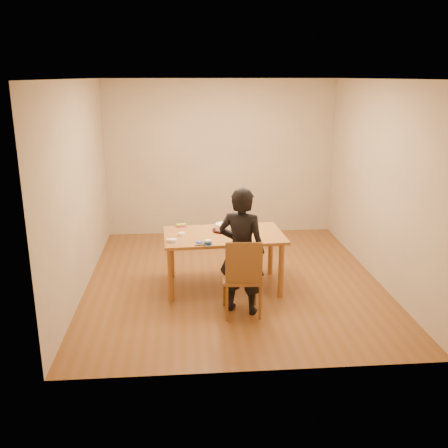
{
  "coord_description": "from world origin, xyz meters",
  "views": [
    {
      "loc": [
        -0.66,
        -6.42,
        2.73
      ],
      "look_at": [
        -0.15,
        -0.27,
        0.9
      ],
      "focal_mm": 40.0,
      "sensor_mm": 36.0,
      "label": 1
    }
  ],
  "objects": [
    {
      "name": "dining_table",
      "position": [
        -0.15,
        -0.22,
        0.73
      ],
      "size": [
        1.61,
        1.01,
        0.04
      ],
      "primitive_type": "cube",
      "rotation": [
        0.0,
        0.0,
        0.06
      ],
      "color": "brown",
      "rests_on": "floor"
    },
    {
      "name": "person",
      "position": [
        0.0,
        -0.95,
        0.77
      ],
      "size": [
        0.66,
        0.56,
        1.53
      ],
      "primitive_type": "imported",
      "rotation": [
        0.0,
        0.0,
        2.73
      ],
      "color": "black",
      "rests_on": "floor"
    },
    {
      "name": "frosting_lid",
      "position": [
        -0.48,
        -0.55,
        0.75
      ],
      "size": [
        0.09,
        0.09,
        0.01
      ],
      "primitive_type": "cylinder",
      "color": "#1926A2",
      "rests_on": "dining_table"
    },
    {
      "name": "frosting_dollop",
      "position": [
        -0.48,
        -0.55,
        0.77
      ],
      "size": [
        0.04,
        0.04,
        0.02
      ],
      "primitive_type": "ellipsoid",
      "color": "white",
      "rests_on": "frosting_lid"
    },
    {
      "name": "candy_box_pink",
      "position": [
        -0.7,
        0.15,
        0.76
      ],
      "size": [
        0.13,
        0.07,
        0.02
      ],
      "primitive_type": "cube",
      "rotation": [
        0.0,
        0.0,
        0.04
      ],
      "color": "#C02D6F",
      "rests_on": "dining_table"
    },
    {
      "name": "ramekin_multi",
      "position": [
        -0.85,
        -0.49,
        0.77
      ],
      "size": [
        0.08,
        0.08,
        0.04
      ],
      "primitive_type": "cylinder",
      "color": "white",
      "rests_on": "dining_table"
    },
    {
      "name": "spatula",
      "position": [
        -0.45,
        -0.65,
        0.75
      ],
      "size": [
        0.17,
        0.04,
        0.01
      ],
      "primitive_type": "cube",
      "rotation": [
        0.0,
        0.0,
        0.17
      ],
      "color": "black",
      "rests_on": "dining_table"
    },
    {
      "name": "frosting_dome",
      "position": [
        -0.14,
        -0.09,
        0.85
      ],
      "size": [
        0.21,
        0.21,
        0.03
      ],
      "primitive_type": "ellipsoid",
      "color": "white",
      "rests_on": "cake"
    },
    {
      "name": "candy_box_green",
      "position": [
        -0.7,
        0.15,
        0.78
      ],
      "size": [
        0.14,
        0.09,
        0.02
      ],
      "primitive_type": "cube",
      "rotation": [
        0.0,
        0.0,
        0.18
      ],
      "color": "green",
      "rests_on": "candy_box_pink"
    },
    {
      "name": "ramekin_yellow",
      "position": [
        -0.7,
        -0.25,
        0.77
      ],
      "size": [
        0.08,
        0.08,
        0.04
      ],
      "primitive_type": "cylinder",
      "color": "white",
      "rests_on": "dining_table"
    },
    {
      "name": "dining_chair",
      "position": [
        0.0,
        -1.0,
        0.45
      ],
      "size": [
        0.48,
        0.48,
        0.04
      ],
      "primitive_type": "cube",
      "rotation": [
        0.0,
        0.0,
        -0.07
      ],
      "color": "brown",
      "rests_on": "floor"
    },
    {
      "name": "ramekin_green",
      "position": [
        -0.8,
        -0.51,
        0.77
      ],
      "size": [
        0.09,
        0.09,
        0.04
      ],
      "primitive_type": "cylinder",
      "color": "white",
      "rests_on": "dining_table"
    },
    {
      "name": "cake_plate",
      "position": [
        -0.14,
        -0.09,
        0.76
      ],
      "size": [
        0.29,
        0.29,
        0.02
      ],
      "primitive_type": "cylinder",
      "color": "#B80C23",
      "rests_on": "dining_table"
    },
    {
      "name": "cake",
      "position": [
        -0.14,
        -0.09,
        0.81
      ],
      "size": [
        0.22,
        0.22,
        0.07
      ],
      "primitive_type": "cylinder",
      "color": "white",
      "rests_on": "cake_plate"
    },
    {
      "name": "room_shell",
      "position": [
        0.0,
        0.34,
        1.35
      ],
      "size": [
        4.0,
        4.5,
        2.7
      ],
      "color": "brown",
      "rests_on": "ground"
    },
    {
      "name": "frosting_tub",
      "position": [
        -0.38,
        -0.68,
        0.79
      ],
      "size": [
        0.08,
        0.08,
        0.07
      ],
      "primitive_type": "cylinder",
      "color": "white",
      "rests_on": "dining_table"
    }
  ]
}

